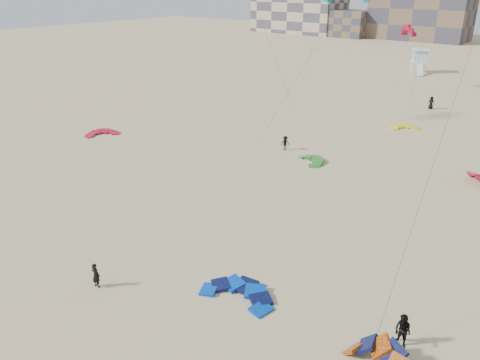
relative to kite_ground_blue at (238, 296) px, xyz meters
The scene contains 15 objects.
ground 5.05m from the kite_ground_blue, 162.77° to the right, with size 320.00×320.00×0.00m, color #C5B384.
kite_ground_blue is the anchor object (origin of this frame).
kite_ground_red 34.59m from the kite_ground_blue, 155.82° to the left, with size 3.59×3.78×0.66m, color red, non-canonical shape.
kite_ground_green 22.78m from the kite_ground_blue, 109.50° to the left, with size 3.09×3.22×0.80m, color #147A25, non-canonical shape.
kite_ground_red_far 27.05m from the kite_ground_blue, 75.17° to the left, with size 2.95×2.80×1.44m, color red, non-canonical shape.
kite_ground_yellow 38.70m from the kite_ground_blue, 96.40° to the left, with size 3.28×3.42×0.64m, color yellow, non-canonical shape.
kitesurfer_main 8.46m from the kite_ground_blue, 148.23° to the right, with size 0.58×0.38×1.59m, color black.
kitesurfer_b 9.04m from the kite_ground_blue, 12.11° to the left, with size 0.88×0.69×1.81m, color black.
kitesurfer_c 25.63m from the kite_ground_blue, 116.97° to the left, with size 1.01×0.58×1.56m, color black.
kitesurfer_e 50.37m from the kite_ground_blue, 95.61° to the left, with size 0.86×0.56×1.75m, color black.
kite_fly_red 61.71m from the kite_ground_blue, 102.04° to the left, with size 4.63×6.45×9.53m.
lifeguard_tower_far 78.92m from the kite_ground_blue, 101.65° to the left, with size 4.15×6.63×4.45m.
condo_west_a 148.86m from the kite_ground_blue, 120.21° to the left, with size 30.00×15.00×14.00m, color tan.
condo_west_b 137.30m from the kite_ground_blue, 104.72° to the left, with size 28.00×14.00×18.00m, color brown.
condo_fill_left 137.93m from the kite_ground_blue, 113.43° to the left, with size 12.00×10.00×8.00m, color brown.
Camera 1 is at (18.51, -15.84, 16.75)m, focal length 35.00 mm.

